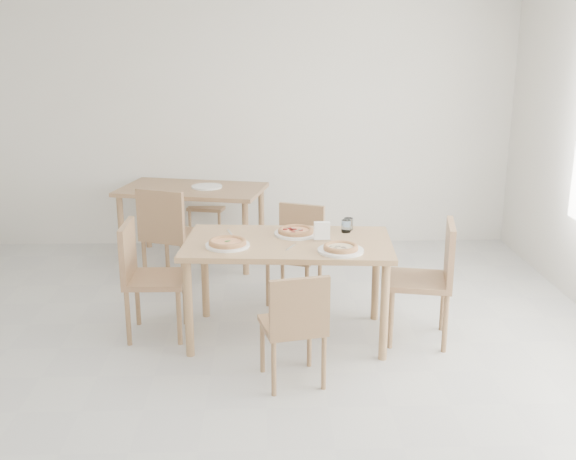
{
  "coord_description": "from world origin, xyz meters",
  "views": [
    {
      "loc": [
        0.39,
        -3.64,
        2.16
      ],
      "look_at": [
        0.54,
        1.04,
        0.83
      ],
      "focal_mm": 42.0,
      "sensor_mm": 36.0,
      "label": 1
    }
  ],
  "objects_px": {
    "second_table": "(192,196)",
    "tumbler_a": "(348,224)",
    "napkin_holder": "(322,232)",
    "plate_empty": "(207,187)",
    "plate_mushroom": "(341,250)",
    "tumbler_b": "(346,226)",
    "chair_west": "(144,271)",
    "chair_north": "(297,246)",
    "chair_south": "(295,322)",
    "plate_margherita": "(228,245)",
    "chair_back_s": "(168,230)",
    "chair_back_n": "(211,200)",
    "chair_east": "(432,273)",
    "main_table": "(288,252)",
    "pizza_margherita": "(228,242)",
    "plate_pepperoni": "(296,234)",
    "pizza_mushroom": "(341,247)",
    "pizza_pepperoni": "(296,231)"
  },
  "relations": [
    {
      "from": "second_table",
      "to": "tumbler_a",
      "type": "bearing_deg",
      "value": -36.36
    },
    {
      "from": "napkin_holder",
      "to": "plate_empty",
      "type": "height_order",
      "value": "napkin_holder"
    },
    {
      "from": "plate_mushroom",
      "to": "tumbler_b",
      "type": "distance_m",
      "value": 0.5
    },
    {
      "from": "chair_west",
      "to": "chair_north",
      "type": "bearing_deg",
      "value": -58.77
    },
    {
      "from": "chair_south",
      "to": "plate_margherita",
      "type": "relative_size",
      "value": 2.47
    },
    {
      "from": "chair_back_s",
      "to": "chair_back_n",
      "type": "relative_size",
      "value": 1.17
    },
    {
      "from": "chair_east",
      "to": "chair_south",
      "type": "bearing_deg",
      "value": -45.19
    },
    {
      "from": "tumbler_a",
      "to": "tumbler_b",
      "type": "height_order",
      "value": "tumbler_b"
    },
    {
      "from": "plate_margherita",
      "to": "second_table",
      "type": "relative_size",
      "value": 0.2
    },
    {
      "from": "tumbler_b",
      "to": "second_table",
      "type": "height_order",
      "value": "tumbler_b"
    },
    {
      "from": "chair_east",
      "to": "chair_back_s",
      "type": "height_order",
      "value": "chair_back_s"
    },
    {
      "from": "plate_mushroom",
      "to": "plate_empty",
      "type": "relative_size",
      "value": 1.05
    },
    {
      "from": "napkin_holder",
      "to": "chair_back_s",
      "type": "relative_size",
      "value": 0.15
    },
    {
      "from": "chair_east",
      "to": "plate_mushroom",
      "type": "distance_m",
      "value": 0.75
    },
    {
      "from": "main_table",
      "to": "plate_mushroom",
      "type": "relative_size",
      "value": 4.89
    },
    {
      "from": "second_table",
      "to": "napkin_holder",
      "type": "bearing_deg",
      "value": -45.75
    },
    {
      "from": "plate_margherita",
      "to": "pizza_margherita",
      "type": "bearing_deg",
      "value": 90.0
    },
    {
      "from": "plate_mushroom",
      "to": "napkin_holder",
      "type": "xyz_separation_m",
      "value": [
        -0.11,
        0.27,
        0.06
      ]
    },
    {
      "from": "plate_pepperoni",
      "to": "pizza_mushroom",
      "type": "distance_m",
      "value": 0.52
    },
    {
      "from": "chair_east",
      "to": "plate_mushroom",
      "type": "relative_size",
      "value": 2.85
    },
    {
      "from": "chair_back_n",
      "to": "plate_empty",
      "type": "bearing_deg",
      "value": -74.56
    },
    {
      "from": "plate_mushroom",
      "to": "plate_empty",
      "type": "bearing_deg",
      "value": 117.31
    },
    {
      "from": "chair_south",
      "to": "chair_back_n",
      "type": "bearing_deg",
      "value": -89.45
    },
    {
      "from": "plate_pepperoni",
      "to": "chair_back_s",
      "type": "xyz_separation_m",
      "value": [
        -1.09,
        0.93,
        -0.23
      ]
    },
    {
      "from": "chair_east",
      "to": "napkin_holder",
      "type": "height_order",
      "value": "chair_east"
    },
    {
      "from": "pizza_mushroom",
      "to": "chair_back_n",
      "type": "height_order",
      "value": "pizza_mushroom"
    },
    {
      "from": "chair_back_n",
      "to": "chair_back_s",
      "type": "bearing_deg",
      "value": -86.51
    },
    {
      "from": "plate_mushroom",
      "to": "pizza_mushroom",
      "type": "xyz_separation_m",
      "value": [
        0.0,
        0.0,
        0.02
      ]
    },
    {
      "from": "pizza_pepperoni",
      "to": "tumbler_b",
      "type": "distance_m",
      "value": 0.39
    },
    {
      "from": "chair_south",
      "to": "pizza_mushroom",
      "type": "distance_m",
      "value": 0.68
    },
    {
      "from": "tumbler_a",
      "to": "chair_back_n",
      "type": "bearing_deg",
      "value": 118.35
    },
    {
      "from": "pizza_margherita",
      "to": "chair_east",
      "type": "bearing_deg",
      "value": 1.07
    },
    {
      "from": "chair_south",
      "to": "pizza_mushroom",
      "type": "height_order",
      "value": "pizza_mushroom"
    },
    {
      "from": "plate_mushroom",
      "to": "plate_pepperoni",
      "type": "xyz_separation_m",
      "value": [
        -0.29,
        0.43,
        0.0
      ]
    },
    {
      "from": "tumbler_a",
      "to": "tumbler_b",
      "type": "bearing_deg",
      "value": -111.0
    },
    {
      "from": "chair_south",
      "to": "pizza_mushroom",
      "type": "relative_size",
      "value": 2.77
    },
    {
      "from": "napkin_holder",
      "to": "chair_north",
      "type": "bearing_deg",
      "value": 98.54
    },
    {
      "from": "plate_margherita",
      "to": "plate_mushroom",
      "type": "distance_m",
      "value": 0.8
    },
    {
      "from": "tumbler_a",
      "to": "chair_back_n",
      "type": "relative_size",
      "value": 0.12
    },
    {
      "from": "chair_east",
      "to": "plate_mushroom",
      "type": "xyz_separation_m",
      "value": [
        -0.69,
        -0.17,
        0.23
      ]
    },
    {
      "from": "chair_north",
      "to": "chair_east",
      "type": "height_order",
      "value": "chair_east"
    },
    {
      "from": "main_table",
      "to": "plate_mushroom",
      "type": "bearing_deg",
      "value": -32.86
    },
    {
      "from": "pizza_pepperoni",
      "to": "napkin_holder",
      "type": "xyz_separation_m",
      "value": [
        0.18,
        -0.16,
        0.03
      ]
    },
    {
      "from": "plate_pepperoni",
      "to": "second_table",
      "type": "distance_m",
      "value": 1.96
    },
    {
      "from": "second_table",
      "to": "chair_back_n",
      "type": "xyz_separation_m",
      "value": [
        0.12,
        0.73,
        -0.2
      ]
    },
    {
      "from": "pizza_margherita",
      "to": "napkin_holder",
      "type": "height_order",
      "value": "napkin_holder"
    },
    {
      "from": "chair_east",
      "to": "pizza_margherita",
      "type": "height_order",
      "value": "chair_east"
    },
    {
      "from": "chair_south",
      "to": "plate_mushroom",
      "type": "relative_size",
      "value": 2.42
    },
    {
      "from": "pizza_margherita",
      "to": "second_table",
      "type": "bearing_deg",
      "value": 103.08
    },
    {
      "from": "plate_pepperoni",
      "to": "napkin_holder",
      "type": "distance_m",
      "value": 0.25
    }
  ]
}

